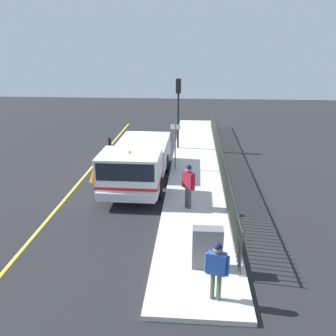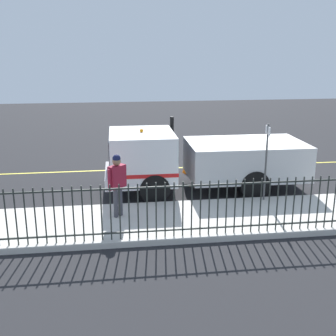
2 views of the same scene
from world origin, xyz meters
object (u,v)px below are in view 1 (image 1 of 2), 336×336
at_px(traffic_cone, 94,175).
at_px(street_sign, 175,141).
at_px(work_truck, 137,161).
at_px(traffic_light_near, 178,100).
at_px(utility_cabinet, 207,248).
at_px(worker_standing, 188,182).
at_px(pedestrian_distant, 217,265).

distance_m(traffic_cone, street_sign, 4.39).
bearing_deg(traffic_cone, work_truck, -7.40).
relative_size(traffic_light_near, street_sign, 1.74).
bearing_deg(utility_cabinet, work_truck, 115.27).
distance_m(traffic_light_near, street_sign, 4.22).
height_order(worker_standing, traffic_cone, worker_standing).
xyz_separation_m(utility_cabinet, street_sign, (-1.39, 8.44, 0.88)).
distance_m(pedestrian_distant, traffic_cone, 9.74).
distance_m(worker_standing, traffic_light_near, 8.77).
xyz_separation_m(traffic_light_near, utility_cabinet, (1.43, -12.40, -2.36)).
height_order(worker_standing, pedestrian_distant, worker_standing).
xyz_separation_m(work_truck, traffic_cone, (-2.17, 0.28, -0.84)).
height_order(pedestrian_distant, street_sign, street_sign).
height_order(traffic_cone, street_sign, street_sign).
height_order(work_truck, traffic_cone, work_truck).
bearing_deg(utility_cabinet, traffic_cone, 127.76).
distance_m(work_truck, street_sign, 2.64).
distance_m(worker_standing, street_sign, 4.66).
height_order(pedestrian_distant, traffic_light_near, traffic_light_near).
bearing_deg(street_sign, utility_cabinet, -80.68).
bearing_deg(pedestrian_distant, street_sign, -68.14).
bearing_deg(traffic_cone, traffic_light_near, 56.35).
relative_size(traffic_light_near, utility_cabinet, 3.36).
bearing_deg(pedestrian_distant, traffic_cone, -43.51).
bearing_deg(traffic_light_near, street_sign, 93.05).
bearing_deg(pedestrian_distant, worker_standing, -68.48).
bearing_deg(traffic_cone, worker_standing, -31.94).
height_order(work_truck, worker_standing, work_truck).
bearing_deg(traffic_light_near, work_truck, 77.25).
distance_m(traffic_light_near, traffic_cone, 7.36).
bearing_deg(worker_standing, utility_cabinet, 145.38).
relative_size(work_truck, street_sign, 2.82).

